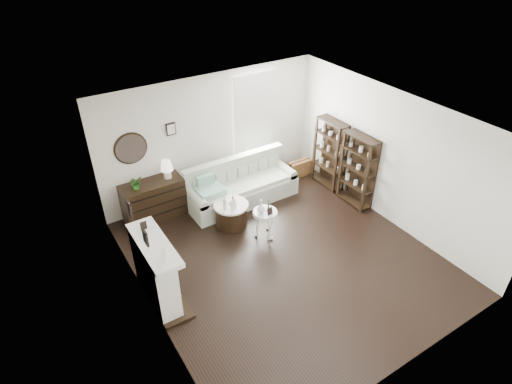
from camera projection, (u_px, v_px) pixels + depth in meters
room at (242, 119)px, 9.29m from camera, size 5.50×5.50×5.50m
fireplace at (156, 274)px, 6.82m from camera, size 0.50×1.40×1.84m
shelf_unit_far at (330, 154)px, 9.63m from camera, size 0.30×0.80×1.60m
shelf_unit_near at (358, 171)px, 9.00m from camera, size 0.30×0.80×1.60m
sofa at (241, 187)px, 9.36m from camera, size 2.43×0.84×0.95m
quilt at (210, 191)px, 8.79m from camera, size 0.56×0.46×0.14m
suitcase at (300, 168)px, 10.28m from camera, size 0.58×0.20×0.39m
dresser at (154, 200)px, 8.76m from camera, size 1.25×0.54×0.83m
table_lamp at (167, 169)px, 8.59m from camera, size 0.33×0.33×0.40m
potted_plant at (136, 183)px, 8.28m from camera, size 0.30×0.28×0.27m
drum_table at (231, 214)px, 8.64m from camera, size 0.70×0.70×0.49m
pedestal_table at (265, 214)px, 8.19m from camera, size 0.48×0.48×0.58m
eiffel_drum at (233, 198)px, 8.53m from camera, size 0.13×0.13×0.19m
bottle_drum at (225, 203)px, 8.30m from camera, size 0.07×0.07×0.30m
card_frame_drum at (233, 205)px, 8.31m from camera, size 0.17×0.11×0.21m
eiffel_ped at (268, 205)px, 8.18m from camera, size 0.13×0.13×0.18m
flask_ped at (261, 206)px, 8.06m from camera, size 0.15×0.15×0.29m
card_frame_ped at (270, 211)px, 8.04m from camera, size 0.12×0.06×0.15m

